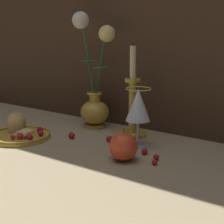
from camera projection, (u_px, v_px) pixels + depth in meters
name	position (u px, v px, depth m)	size (l,w,h in m)	color
ground_plane	(81.00, 144.00, 1.10)	(2.40, 2.40, 0.00)	#9E8966
vase	(94.00, 89.00, 1.26)	(0.15, 0.10, 0.38)	gold
plate_with_pastries	(19.00, 131.00, 1.16)	(0.19, 0.19, 0.07)	gold
wine_glass	(138.00, 107.00, 1.07)	(0.07, 0.07, 0.17)	silver
candlestick	(132.00, 108.00, 1.17)	(0.09, 0.09, 0.29)	gold
apple_beside_vase	(123.00, 146.00, 0.96)	(0.08, 0.08, 0.09)	#D14223
berry_near_plate	(72.00, 135.00, 1.15)	(0.02, 0.02, 0.02)	#AD192D
berry_front_center	(156.00, 157.00, 0.97)	(0.02, 0.02, 0.02)	#AD192D
berry_by_glass_stem	(145.00, 151.00, 1.01)	(0.02, 0.02, 0.02)	#AD192D
berry_under_candlestick	(154.00, 162.00, 0.94)	(0.01, 0.01, 0.01)	#AD192D
berry_far_right	(109.00, 139.00, 1.12)	(0.02, 0.02, 0.02)	#AD192D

